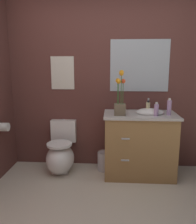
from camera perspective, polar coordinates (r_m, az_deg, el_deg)
The scene contains 11 objects.
wall_back at distance 3.30m, azimuth 6.86°, elevation 7.75°, with size 4.47×0.05×2.50m, color brown.
toilet at distance 3.30m, azimuth -9.12°, elevation -10.29°, with size 0.38×0.59×0.69m.
vanity_cabinet at distance 3.16m, azimuth 10.17°, elevation -7.68°, with size 0.94×0.56×1.02m.
flower_vase at distance 2.90m, azimuth 5.43°, elevation 2.56°, with size 0.14×0.14×0.56m.
soap_bottle at distance 3.07m, azimuth 12.20°, elevation 1.07°, with size 0.05×0.05×0.17m.
lotion_bottle at distance 2.93m, azimuth 14.15°, elevation 0.54°, with size 0.05×0.05×0.17m.
hand_wash_bottle at distance 3.03m, azimuth 17.10°, elevation 1.09°, with size 0.05×0.05×0.21m.
trash_bin at distance 3.33m, azimuth 1.46°, elevation -11.90°, with size 0.18×0.18×0.27m.
wall_poster at distance 3.33m, azimuth -8.72°, elevation 9.46°, with size 0.32×0.01×0.46m, color silver.
wall_mirror at distance 3.28m, azimuth 10.18°, elevation 11.13°, with size 0.80×0.01×0.70m, color #B2BCC6.
toilet_paper_roll at distance 3.21m, azimuth -22.06°, elevation -3.44°, with size 0.11×0.11×0.11m, color white.
Camera 1 is at (0.01, -1.66, 1.46)m, focal length 37.17 mm.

